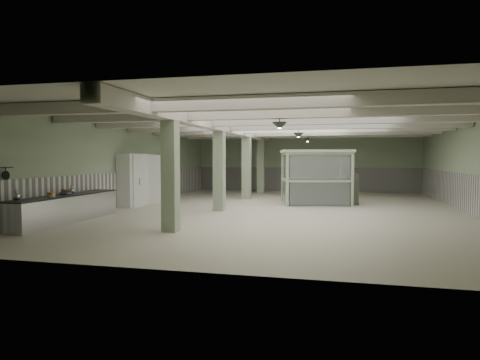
% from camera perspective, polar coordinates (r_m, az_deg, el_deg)
% --- Properties ---
extents(floor, '(20.00, 20.00, 0.00)m').
position_cam_1_polar(floor, '(17.71, 5.95, -3.91)').
color(floor, beige).
rests_on(floor, ground).
extents(ceiling, '(14.00, 20.00, 0.02)m').
position_cam_1_polar(ceiling, '(17.64, 6.01, 7.77)').
color(ceiling, beige).
rests_on(ceiling, wall_back).
extents(wall_back, '(14.00, 0.02, 3.60)m').
position_cam_1_polar(wall_back, '(27.53, 8.70, 2.29)').
color(wall_back, '#9AAD8A').
rests_on(wall_back, floor).
extents(wall_front, '(14.00, 0.02, 3.60)m').
position_cam_1_polar(wall_front, '(7.78, -3.68, 0.59)').
color(wall_front, '#9AAD8A').
rests_on(wall_front, floor).
extents(wall_left, '(0.02, 20.00, 3.60)m').
position_cam_1_polar(wall_left, '(19.76, -14.60, 1.96)').
color(wall_left, '#9AAD8A').
rests_on(wall_left, floor).
extents(wall_right, '(0.02, 20.00, 3.60)m').
position_cam_1_polar(wall_right, '(18.06, 28.59, 1.60)').
color(wall_right, '#9AAD8A').
rests_on(wall_right, floor).
extents(wainscot_left, '(0.05, 19.90, 1.50)m').
position_cam_1_polar(wainscot_left, '(19.79, -14.49, -1.08)').
color(wainscot_left, silver).
rests_on(wainscot_left, floor).
extents(wainscot_right, '(0.05, 19.90, 1.50)m').
position_cam_1_polar(wainscot_right, '(18.10, 28.43, -1.72)').
color(wainscot_right, silver).
rests_on(wainscot_right, floor).
extents(wainscot_back, '(13.90, 0.05, 1.50)m').
position_cam_1_polar(wainscot_back, '(27.54, 8.68, 0.10)').
color(wainscot_back, silver).
rests_on(wainscot_back, floor).
extents(girder, '(0.45, 19.90, 0.40)m').
position_cam_1_polar(girder, '(18.12, -1.91, 6.96)').
color(girder, beige).
rests_on(girder, ceiling).
extents(beam_a, '(13.90, 0.35, 0.32)m').
position_cam_1_polar(beam_a, '(10.27, 0.47, 10.23)').
color(beam_a, beige).
rests_on(beam_a, ceiling).
extents(beam_b, '(13.90, 0.35, 0.32)m').
position_cam_1_polar(beam_b, '(12.71, 3.04, 8.84)').
color(beam_b, beige).
rests_on(beam_b, ceiling).
extents(beam_c, '(13.90, 0.35, 0.32)m').
position_cam_1_polar(beam_c, '(15.16, 4.77, 7.88)').
color(beam_c, beige).
rests_on(beam_c, ceiling).
extents(beam_d, '(13.90, 0.35, 0.32)m').
position_cam_1_polar(beam_d, '(17.63, 6.01, 7.19)').
color(beam_d, beige).
rests_on(beam_d, ceiling).
extents(beam_e, '(13.90, 0.35, 0.32)m').
position_cam_1_polar(beam_e, '(20.10, 6.94, 6.67)').
color(beam_e, beige).
rests_on(beam_e, ceiling).
extents(beam_f, '(13.90, 0.35, 0.32)m').
position_cam_1_polar(beam_f, '(22.58, 7.67, 6.26)').
color(beam_f, beige).
rests_on(beam_f, ceiling).
extents(beam_g, '(13.90, 0.35, 0.32)m').
position_cam_1_polar(beam_g, '(25.07, 8.25, 5.93)').
color(beam_g, beige).
rests_on(beam_g, ceiling).
extents(column_a, '(0.42, 0.42, 3.60)m').
position_cam_1_polar(column_a, '(12.40, -9.28, 1.45)').
color(column_a, '#93A585').
rests_on(column_a, floor).
extents(column_b, '(0.42, 0.42, 3.60)m').
position_cam_1_polar(column_b, '(17.12, -2.79, 1.90)').
color(column_b, '#93A585').
rests_on(column_b, floor).
extents(column_c, '(0.42, 0.42, 3.60)m').
position_cam_1_polar(column_c, '(21.96, 0.87, 2.15)').
color(column_c, '#93A585').
rests_on(column_c, floor).
extents(column_d, '(0.42, 0.42, 3.60)m').
position_cam_1_polar(column_d, '(25.88, 2.80, 2.27)').
color(column_d, '#93A585').
rests_on(column_d, floor).
extents(pendant_front, '(0.44, 0.44, 0.22)m').
position_cam_1_polar(pendant_front, '(12.59, 5.29, 7.19)').
color(pendant_front, '#283628').
rests_on(pendant_front, ceiling).
extents(pendant_mid, '(0.44, 0.44, 0.22)m').
position_cam_1_polar(pendant_mid, '(18.04, 7.80, 5.91)').
color(pendant_mid, '#283628').
rests_on(pendant_mid, ceiling).
extents(pendant_back, '(0.44, 0.44, 0.22)m').
position_cam_1_polar(pendant_back, '(23.02, 9.04, 5.26)').
color(pendant_back, '#283628').
rests_on(pendant_back, ceiling).
extents(prep_counter, '(0.86, 4.94, 0.91)m').
position_cam_1_polar(prep_counter, '(15.19, -22.25, -3.52)').
color(prep_counter, '#AFAFB3').
rests_on(prep_counter, floor).
extents(pitcher_near, '(0.23, 0.26, 0.28)m').
position_cam_1_polar(pitcher_near, '(15.47, -21.53, -1.23)').
color(pitcher_near, '#AFAFB3').
rests_on(pitcher_near, prep_counter).
extents(pitcher_far, '(0.29, 0.31, 0.31)m').
position_cam_1_polar(pitcher_far, '(13.63, -27.65, -1.86)').
color(pitcher_far, '#AFAFB3').
rests_on(pitcher_far, prep_counter).
extents(veg_colander, '(0.51, 0.51, 0.18)m').
position_cam_1_polar(veg_colander, '(15.29, -22.25, -1.48)').
color(veg_colander, '#414146').
rests_on(veg_colander, prep_counter).
extents(orange_bowl, '(0.29, 0.29, 0.10)m').
position_cam_1_polar(orange_bowl, '(14.53, -23.89, -1.91)').
color(orange_bowl, '#B2B2B7').
rests_on(orange_bowl, prep_counter).
extents(skillet_far, '(0.03, 0.26, 0.26)m').
position_cam_1_polar(skillet_far, '(13.65, -28.76, 0.55)').
color(skillet_far, black).
rests_on(skillet_far, hook_rail).
extents(walkin_cooler, '(1.17, 2.61, 2.39)m').
position_cam_1_polar(walkin_cooler, '(19.70, -13.46, 0.21)').
color(walkin_cooler, white).
rests_on(walkin_cooler, floor).
extents(guard_booth, '(3.58, 3.22, 2.48)m').
position_cam_1_polar(guard_booth, '(20.09, 10.02, 1.72)').
color(guard_booth, '#ABC29B').
rests_on(guard_booth, floor).
extents(filing_cabinet, '(0.55, 0.71, 1.39)m').
position_cam_1_polar(filing_cabinet, '(20.02, 14.78, -1.20)').
color(filing_cabinet, '#4D5144').
rests_on(filing_cabinet, floor).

